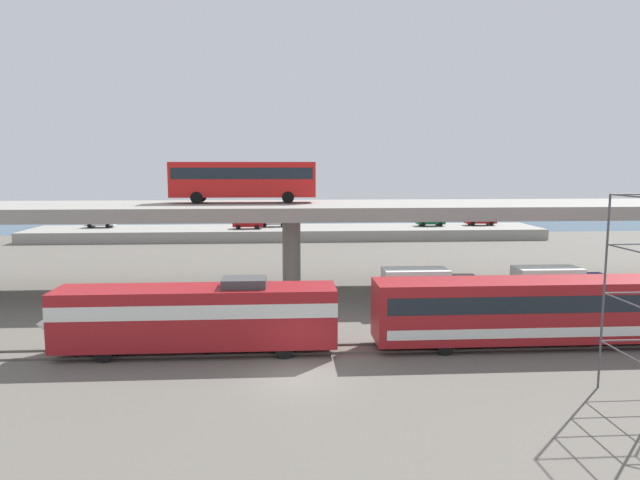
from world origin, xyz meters
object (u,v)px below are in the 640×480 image
object	(u,v)px
train_coach_lead	(558,308)
parked_car_2	(481,220)
transit_bus_on_overpass	(243,178)
service_truck_east	(559,286)
service_truck_west	(427,288)
parked_car_1	(100,222)
parked_car_3	(248,223)
train_locomotive	(183,314)
parked_car_0	(274,221)
parked_car_4	(431,221)

from	to	relation	value
train_coach_lead	parked_car_2	world-z (taller)	train_coach_lead
transit_bus_on_overpass	service_truck_east	xyz separation A→B (m)	(23.16, -9.04, -7.62)
service_truck_west	parked_car_1	size ratio (longest dim) A/B	1.68
transit_bus_on_overpass	parked_car_2	bearing A→B (deg)	-133.24
parked_car_1	transit_bus_on_overpass	bearing A→B (deg)	-56.99
transit_bus_on_overpass	parked_car_3	bearing A→B (deg)	-87.04
train_locomotive	transit_bus_on_overpass	bearing A→B (deg)	-97.22
train_coach_lead	parked_car_1	distance (m)	67.25
train_locomotive	parked_car_0	bearing A→B (deg)	-94.61
service_truck_west	parked_car_2	world-z (taller)	service_truck_west
transit_bus_on_overpass	parked_car_2	world-z (taller)	transit_bus_on_overpass
train_coach_lead	parked_car_1	bearing A→B (deg)	-51.49
parked_car_0	parked_car_2	distance (m)	30.68
transit_bus_on_overpass	service_truck_west	size ratio (longest dim) A/B	1.76
train_locomotive	parked_car_2	world-z (taller)	train_locomotive
train_locomotive	train_coach_lead	xyz separation A→B (m)	(21.19, -0.00, -0.02)
service_truck_east	parked_car_1	bearing A→B (deg)	136.12
train_coach_lead	parked_car_0	size ratio (longest dim) A/B	4.94
service_truck_east	parked_car_2	distance (m)	44.82
parked_car_2	transit_bus_on_overpass	bearing A→B (deg)	46.76
service_truck_west	parked_car_4	distance (m)	44.64
transit_bus_on_overpass	parked_car_4	size ratio (longest dim) A/B	2.95
train_locomotive	parked_car_4	size ratio (longest dim) A/B	4.00
parked_car_3	parked_car_0	bearing A→B (deg)	34.23
parked_car_0	parked_car_3	distance (m)	4.43
parked_car_3	parked_car_4	distance (m)	26.70
service_truck_east	parked_car_4	distance (m)	43.19
service_truck_east	parked_car_0	distance (m)	48.57
service_truck_west	parked_car_0	distance (m)	45.21
service_truck_west	parked_car_4	world-z (taller)	service_truck_west
train_coach_lead	parked_car_4	distance (m)	51.84
service_truck_east	parked_car_0	xyz separation A→B (m)	(-21.16, 43.71, 0.62)
service_truck_west	parked_car_1	xyz separation A→B (m)	(-36.43, 44.28, 0.62)
train_locomotive	train_coach_lead	distance (m)	21.19
train_coach_lead	parked_car_4	xyz separation A→B (m)	(5.97, 51.50, 0.08)
service_truck_east	parked_car_3	world-z (taller)	service_truck_east
parked_car_2	parked_car_0	bearing A→B (deg)	0.15
service_truck_west	parked_car_2	distance (m)	47.80
service_truck_west	train_locomotive	bearing A→B (deg)	-152.06
parked_car_1	train_coach_lead	bearing A→B (deg)	-51.49
parked_car_1	parked_car_3	xyz separation A→B (m)	(21.22, -3.06, -0.00)
parked_car_0	parked_car_1	distance (m)	24.89
transit_bus_on_overpass	parked_car_0	world-z (taller)	transit_bus_on_overpass
train_locomotive	parked_car_3	world-z (taller)	train_locomotive
service_truck_west	train_coach_lead	bearing A→B (deg)	-56.84
service_truck_west	parked_car_3	xyz separation A→B (m)	(-15.20, 41.22, 0.62)
parked_car_0	transit_bus_on_overpass	bearing A→B (deg)	86.70
parked_car_1	train_locomotive	bearing A→B (deg)	-68.54
parked_car_0	parked_car_4	xyz separation A→B (m)	(22.96, -0.56, 0.00)
transit_bus_on_overpass	parked_car_2	distance (m)	48.21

